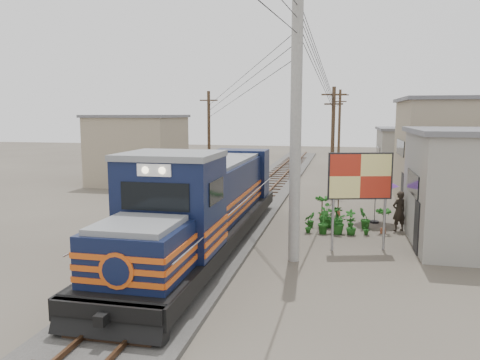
% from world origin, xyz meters
% --- Properties ---
extents(ground, '(120.00, 120.00, 0.00)m').
position_xyz_m(ground, '(0.00, 0.00, 0.00)').
color(ground, '#473F35').
rests_on(ground, ground).
extents(ballast, '(3.60, 70.00, 0.16)m').
position_xyz_m(ballast, '(0.00, 10.00, 0.08)').
color(ballast, '#595651').
rests_on(ballast, ground).
extents(track, '(1.15, 70.00, 0.12)m').
position_xyz_m(track, '(0.00, 10.00, 0.26)').
color(track, '#51331E').
rests_on(track, ground).
extents(locomotive, '(2.95, 16.05, 3.98)m').
position_xyz_m(locomotive, '(0.00, 0.13, 1.74)').
color(locomotive, black).
rests_on(locomotive, ground).
extents(utility_pole_main, '(0.40, 0.40, 10.00)m').
position_xyz_m(utility_pole_main, '(3.50, -0.50, 5.00)').
color(utility_pole_main, '#9E9B93').
rests_on(utility_pole_main, ground).
extents(wooden_pole_mid, '(1.60, 0.24, 7.00)m').
position_xyz_m(wooden_pole_mid, '(4.50, 14.00, 3.68)').
color(wooden_pole_mid, '#4C3826').
rests_on(wooden_pole_mid, ground).
extents(wooden_pole_far, '(1.60, 0.24, 7.50)m').
position_xyz_m(wooden_pole_far, '(4.80, 28.00, 3.93)').
color(wooden_pole_far, '#4C3826').
rests_on(wooden_pole_far, ground).
extents(wooden_pole_left, '(1.60, 0.24, 7.00)m').
position_xyz_m(wooden_pole_left, '(-5.00, 18.00, 3.68)').
color(wooden_pole_left, '#4C3826').
rests_on(wooden_pole_left, ground).
extents(power_lines, '(9.65, 19.00, 3.30)m').
position_xyz_m(power_lines, '(-0.14, 8.49, 7.56)').
color(power_lines, black).
rests_on(power_lines, ground).
extents(shophouse_mid, '(8.40, 7.35, 6.20)m').
position_xyz_m(shophouse_mid, '(12.50, 12.00, 3.11)').
color(shophouse_mid, gray).
rests_on(shophouse_mid, ground).
extents(shophouse_back, '(6.30, 6.30, 4.20)m').
position_xyz_m(shophouse_back, '(11.00, 22.00, 2.11)').
color(shophouse_back, gray).
rests_on(shophouse_back, ground).
extents(shophouse_left, '(6.30, 6.30, 5.20)m').
position_xyz_m(shophouse_left, '(-10.00, 16.00, 2.61)').
color(shophouse_left, gray).
rests_on(shophouse_left, ground).
extents(billboard, '(2.42, 0.75, 3.83)m').
position_xyz_m(billboard, '(5.82, 1.30, 2.83)').
color(billboard, '#99999E').
rests_on(billboard, ground).
extents(market_umbrella, '(2.48, 2.48, 2.39)m').
position_xyz_m(market_umbrella, '(6.76, 6.22, 2.10)').
color(market_umbrella, black).
rests_on(market_umbrella, ground).
extents(vendor, '(0.80, 0.72, 1.84)m').
position_xyz_m(vendor, '(7.71, 4.79, 0.92)').
color(vendor, black).
rests_on(vendor, ground).
extents(plant_nursery, '(3.09, 2.21, 1.09)m').
position_xyz_m(plant_nursery, '(4.86, 4.27, 0.51)').
color(plant_nursery, '#1D5819').
rests_on(plant_nursery, ground).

